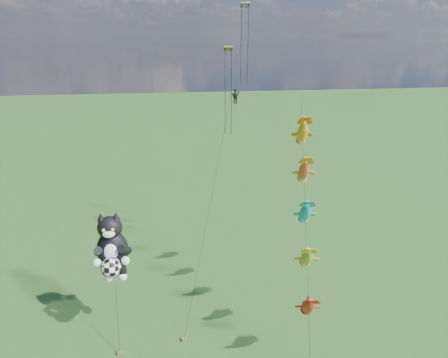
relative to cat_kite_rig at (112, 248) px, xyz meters
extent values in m
cube|color=brown|center=(0.17, -2.73, -7.95)|extent=(0.40, 0.30, 0.22)
cylinder|color=black|center=(0.08, -1.40, -5.03)|extent=(0.20, 2.69, 5.77)
ellipsoid|color=black|center=(0.00, 0.27, -0.36)|extent=(2.57, 2.15, 3.59)
ellipsoid|color=black|center=(0.00, 0.15, 1.77)|extent=(2.00, 1.83, 1.82)
cone|color=black|center=(-0.56, 0.15, 2.72)|extent=(0.66, 0.66, 0.67)
cone|color=black|center=(0.56, 0.15, 2.72)|extent=(0.66, 0.66, 0.67)
ellipsoid|color=white|center=(0.00, -0.57, 1.60)|extent=(0.97, 0.52, 0.65)
ellipsoid|color=white|center=(0.00, -0.57, -0.02)|extent=(1.14, 0.49, 1.48)
sphere|color=gold|center=(-0.34, -0.65, 1.97)|extent=(0.27, 0.27, 0.27)
sphere|color=gold|center=(0.34, -0.65, 1.97)|extent=(0.27, 0.27, 0.27)
sphere|color=white|center=(-1.07, -0.91, -0.64)|extent=(0.67, 0.67, 0.67)
sphere|color=white|center=(1.06, -0.91, -0.64)|extent=(0.67, 0.67, 0.67)
sphere|color=white|center=(-0.56, 0.10, -2.77)|extent=(0.72, 0.72, 0.72)
sphere|color=white|center=(0.56, 0.10, -2.77)|extent=(0.72, 0.72, 0.72)
sphere|color=white|center=(0.00, -1.25, -0.92)|extent=(1.55, 1.55, 1.55)
cylinder|color=black|center=(14.93, -2.22, 1.57)|extent=(3.12, 15.54, 18.99)
ellipsoid|color=#E55219|center=(14.25, -5.63, -2.60)|extent=(1.30, 2.44, 2.54)
ellipsoid|color=green|center=(14.68, -3.46, 0.06)|extent=(1.30, 2.44, 2.54)
ellipsoid|color=#1981BF|center=(15.12, -1.29, 2.71)|extent=(1.30, 2.44, 2.54)
ellipsoid|color=red|center=(15.55, 0.88, 5.37)|extent=(1.30, 2.44, 2.54)
ellipsoid|color=yellow|center=(15.98, 3.05, 8.02)|extent=(1.30, 2.44, 2.54)
cube|color=brown|center=(5.28, -2.01, -7.95)|extent=(0.40, 0.30, 0.22)
cylinder|color=black|center=(9.07, 5.64, 4.49)|extent=(7.61, 15.33, 24.83)
cube|color=#36921D|center=(10.84, 10.85, 14.47)|extent=(0.98, 0.86, 0.48)
cylinder|color=black|center=(10.53, 10.85, 10.22)|extent=(0.08, 0.08, 8.49)
cylinder|color=black|center=(11.15, 10.85, 10.22)|extent=(0.08, 0.08, 8.49)
cube|color=blue|center=(12.86, 13.28, 18.46)|extent=(1.08, 0.93, 0.51)
cylinder|color=black|center=(12.51, 13.28, 14.62)|extent=(0.08, 0.08, 7.68)
cylinder|color=black|center=(13.20, 13.28, 14.62)|extent=(0.08, 0.08, 7.68)
camera|label=1|loc=(5.23, -26.43, 15.60)|focal=30.00mm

